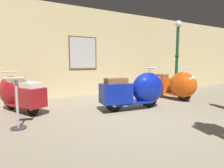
{
  "coord_description": "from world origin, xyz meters",
  "views": [
    {
      "loc": [
        -2.43,
        -3.2,
        1.22
      ],
      "look_at": [
        0.02,
        1.44,
        0.61
      ],
      "focal_mm": 28.72,
      "sensor_mm": 36.0,
      "label": 1
    }
  ],
  "objects_px": {
    "info_stanchion": "(17,108)",
    "lamppost": "(177,58)",
    "scooter_0": "(17,93)",
    "scooter_1": "(139,90)",
    "scooter_2": "(175,85)"
  },
  "relations": [
    {
      "from": "info_stanchion",
      "to": "lamppost",
      "type": "bearing_deg",
      "value": 13.31
    },
    {
      "from": "scooter_0",
      "to": "info_stanchion",
      "type": "xyz_separation_m",
      "value": [
        0.0,
        -1.43,
        -0.06
      ]
    },
    {
      "from": "lamppost",
      "to": "scooter_0",
      "type": "bearing_deg",
      "value": 178.69
    },
    {
      "from": "scooter_1",
      "to": "info_stanchion",
      "type": "distance_m",
      "value": 2.89
    },
    {
      "from": "scooter_2",
      "to": "lamppost",
      "type": "height_order",
      "value": "lamppost"
    },
    {
      "from": "scooter_0",
      "to": "scooter_1",
      "type": "xyz_separation_m",
      "value": [
        2.88,
        -1.27,
        0.04
      ]
    },
    {
      "from": "scooter_0",
      "to": "scooter_2",
      "type": "xyz_separation_m",
      "value": [
        4.72,
        -0.83,
        0.03
      ]
    },
    {
      "from": "scooter_1",
      "to": "lamppost",
      "type": "relative_size",
      "value": 0.66
    },
    {
      "from": "scooter_1",
      "to": "lamppost",
      "type": "distance_m",
      "value": 3.02
    },
    {
      "from": "scooter_0",
      "to": "info_stanchion",
      "type": "distance_m",
      "value": 1.43
    },
    {
      "from": "scooter_2",
      "to": "scooter_1",
      "type": "bearing_deg",
      "value": -84.05
    },
    {
      "from": "scooter_0",
      "to": "lamppost",
      "type": "xyz_separation_m",
      "value": [
        5.52,
        -0.13,
        0.97
      ]
    },
    {
      "from": "scooter_2",
      "to": "lamppost",
      "type": "relative_size",
      "value": 0.64
    },
    {
      "from": "lamppost",
      "to": "info_stanchion",
      "type": "distance_m",
      "value": 5.76
    },
    {
      "from": "info_stanchion",
      "to": "scooter_2",
      "type": "bearing_deg",
      "value": 7.27
    }
  ]
}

